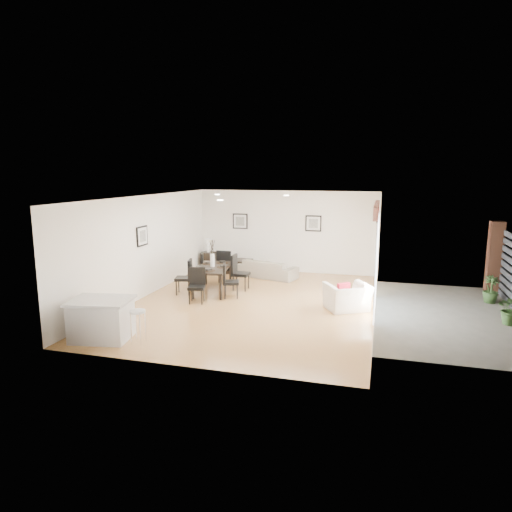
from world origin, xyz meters
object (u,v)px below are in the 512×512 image
(dining_chair_efar, at_px, (238,270))
(coffee_table, at_px, (235,266))
(dining_chair_enear, at_px, (228,279))
(dining_chair_wnear, at_px, (186,275))
(kitchen_island, at_px, (101,319))
(dining_chair_foot, at_px, (225,265))
(dining_chair_head, at_px, (197,283))
(armchair, at_px, (347,297))
(side_table, at_px, (209,260))
(dining_chair_wfar, at_px, (199,268))
(bar_stool, at_px, (138,315))
(sofa, at_px, (267,269))
(dining_table, at_px, (213,269))

(dining_chair_efar, bearing_deg, coffee_table, 20.14)
(dining_chair_efar, bearing_deg, dining_chair_enear, -179.78)
(dining_chair_wnear, relative_size, kitchen_island, 0.73)
(dining_chair_wnear, xyz_separation_m, dining_chair_enear, (1.22, -0.04, -0.02))
(dining_chair_foot, relative_size, kitchen_island, 0.76)
(dining_chair_head, bearing_deg, armchair, -7.16)
(dining_chair_enear, bearing_deg, side_table, 12.55)
(side_table, distance_m, kitchen_island, 6.90)
(dining_chair_wfar, height_order, dining_chair_foot, dining_chair_foot)
(dining_chair_wnear, bearing_deg, dining_chair_efar, 110.93)
(dining_chair_enear, bearing_deg, bar_stool, 153.53)
(sofa, relative_size, dining_chair_wnear, 1.98)
(side_table, height_order, kitchen_island, kitchen_island)
(dining_chair_foot, xyz_separation_m, kitchen_island, (-0.81, -5.11, -0.14))
(dining_chair_wfar, xyz_separation_m, dining_chair_head, (0.59, -1.53, -0.05))
(sofa, bearing_deg, side_table, -1.13)
(coffee_table, bearing_deg, bar_stool, -87.65)
(armchair, xyz_separation_m, dining_chair_head, (-3.77, -0.33, 0.18))
(sofa, relative_size, dining_chair_efar, 1.89)
(dining_chair_enear, height_order, coffee_table, dining_chair_enear)
(dining_table, height_order, dining_chair_enear, dining_chair_enear)
(dining_chair_wnear, height_order, dining_chair_wfar, dining_chair_wfar)
(dining_chair_efar, relative_size, coffee_table, 0.91)
(dining_chair_wnear, height_order, side_table, dining_chair_wnear)
(dining_chair_enear, bearing_deg, dining_chair_head, 117.70)
(dining_chair_head, xyz_separation_m, bar_stool, (0.02, -2.98, 0.07))
(dining_chair_wfar, height_order, dining_chair_enear, dining_chair_wfar)
(dining_chair_wfar, height_order, kitchen_island, dining_chair_wfar)
(dining_chair_wnear, xyz_separation_m, dining_chair_wfar, (0.00, 0.87, 0.02))
(dining_table, height_order, dining_chair_foot, dining_chair_foot)
(dining_table, height_order, kitchen_island, kitchen_island)
(armchair, xyz_separation_m, dining_chair_efar, (-3.16, 1.17, 0.24))
(dining_chair_foot, bearing_deg, bar_stool, 91.42)
(coffee_table, bearing_deg, dining_chair_enear, -74.26)
(armchair, bearing_deg, dining_chair_efar, -49.70)
(dining_chair_wnear, distance_m, bar_stool, 3.69)
(armchair, height_order, dining_chair_head, dining_chair_head)
(dining_table, bearing_deg, kitchen_island, -110.97)
(dining_chair_efar, bearing_deg, dining_chair_wnear, 124.27)
(dining_table, xyz_separation_m, bar_stool, (0.00, -4.05, -0.07))
(dining_chair_wfar, distance_m, dining_chair_efar, 1.21)
(coffee_table, xyz_separation_m, bar_stool, (0.19, -6.58, 0.35))
(coffee_table, bearing_deg, dining_chair_wnear, -97.38)
(armchair, bearing_deg, dining_chair_head, -24.36)
(dining_chair_efar, xyz_separation_m, kitchen_island, (-1.42, -4.48, -0.14))
(armchair, distance_m, kitchen_island, 5.64)
(dining_chair_wnear, xyz_separation_m, bar_stool, (0.61, -3.64, 0.04))
(sofa, height_order, coffee_table, sofa)
(dining_chair_wnear, distance_m, dining_chair_wfar, 0.87)
(coffee_table, distance_m, kitchen_island, 6.61)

